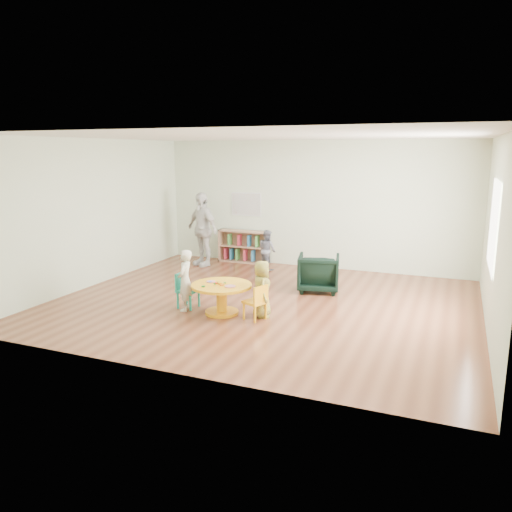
{
  "coord_description": "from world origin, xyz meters",
  "views": [
    {
      "loc": [
        2.99,
        -7.69,
        2.56
      ],
      "look_at": [
        -0.02,
        -0.3,
        0.88
      ],
      "focal_mm": 35.0,
      "sensor_mm": 36.0,
      "label": 1
    }
  ],
  "objects_px": {
    "activity_table": "(222,293)",
    "armchair": "(319,273)",
    "adult_caretaker": "(202,229)",
    "child_left": "(185,280)",
    "toddler": "(267,250)",
    "bookshelf": "(244,247)",
    "child_right": "(262,289)",
    "kid_chair_right": "(257,301)",
    "kid_chair_left": "(186,289)"
  },
  "relations": [
    {
      "from": "activity_table",
      "to": "adult_caretaker",
      "type": "relative_size",
      "value": 0.58
    },
    {
      "from": "adult_caretaker",
      "to": "armchair",
      "type": "bearing_deg",
      "value": 5.1
    },
    {
      "from": "kid_chair_right",
      "to": "kid_chair_left",
      "type": "bearing_deg",
      "value": 105.62
    },
    {
      "from": "kid_chair_right",
      "to": "activity_table",
      "type": "bearing_deg",
      "value": 104.95
    },
    {
      "from": "bookshelf",
      "to": "child_right",
      "type": "distance_m",
      "value": 4.01
    },
    {
      "from": "kid_chair_left",
      "to": "child_right",
      "type": "relative_size",
      "value": 0.65
    },
    {
      "from": "kid_chair_left",
      "to": "adult_caretaker",
      "type": "height_order",
      "value": "adult_caretaker"
    },
    {
      "from": "armchair",
      "to": "adult_caretaker",
      "type": "xyz_separation_m",
      "value": [
        -3.02,
        1.1,
        0.49
      ]
    },
    {
      "from": "kid_chair_left",
      "to": "bookshelf",
      "type": "distance_m",
      "value": 3.61
    },
    {
      "from": "adult_caretaker",
      "to": "kid_chair_right",
      "type": "bearing_deg",
      "value": -24.84
    },
    {
      "from": "child_left",
      "to": "toddler",
      "type": "relative_size",
      "value": 1.13
    },
    {
      "from": "child_left",
      "to": "kid_chair_left",
      "type": "bearing_deg",
      "value": -164.61
    },
    {
      "from": "toddler",
      "to": "armchair",
      "type": "bearing_deg",
      "value": 174.29
    },
    {
      "from": "bookshelf",
      "to": "adult_caretaker",
      "type": "relative_size",
      "value": 0.72
    },
    {
      "from": "kid_chair_left",
      "to": "child_right",
      "type": "xyz_separation_m",
      "value": [
        1.35,
        0.02,
        0.14
      ]
    },
    {
      "from": "activity_table",
      "to": "child_right",
      "type": "xyz_separation_m",
      "value": [
        0.66,
        0.09,
        0.12
      ]
    },
    {
      "from": "child_right",
      "to": "kid_chair_right",
      "type": "bearing_deg",
      "value": 149.63
    },
    {
      "from": "kid_chair_right",
      "to": "toddler",
      "type": "relative_size",
      "value": 0.63
    },
    {
      "from": "bookshelf",
      "to": "toddler",
      "type": "relative_size",
      "value": 1.36
    },
    {
      "from": "bookshelf",
      "to": "toddler",
      "type": "height_order",
      "value": "toddler"
    },
    {
      "from": "bookshelf",
      "to": "armchair",
      "type": "xyz_separation_m",
      "value": [
        2.29,
        -1.77,
        -0.02
      ]
    },
    {
      "from": "bookshelf",
      "to": "armchair",
      "type": "height_order",
      "value": "bookshelf"
    },
    {
      "from": "armchair",
      "to": "child_left",
      "type": "relative_size",
      "value": 0.76
    },
    {
      "from": "activity_table",
      "to": "armchair",
      "type": "distance_m",
      "value": 2.17
    },
    {
      "from": "activity_table",
      "to": "adult_caretaker",
      "type": "distance_m",
      "value": 3.58
    },
    {
      "from": "kid_chair_right",
      "to": "adult_caretaker",
      "type": "height_order",
      "value": "adult_caretaker"
    },
    {
      "from": "activity_table",
      "to": "child_left",
      "type": "relative_size",
      "value": 0.97
    },
    {
      "from": "toddler",
      "to": "adult_caretaker",
      "type": "height_order",
      "value": "adult_caretaker"
    },
    {
      "from": "kid_chair_right",
      "to": "armchair",
      "type": "distance_m",
      "value": 2.01
    },
    {
      "from": "activity_table",
      "to": "toddler",
      "type": "height_order",
      "value": "toddler"
    },
    {
      "from": "armchair",
      "to": "toddler",
      "type": "height_order",
      "value": "toddler"
    },
    {
      "from": "child_left",
      "to": "adult_caretaker",
      "type": "relative_size",
      "value": 0.6
    },
    {
      "from": "activity_table",
      "to": "kid_chair_right",
      "type": "bearing_deg",
      "value": -7.25
    },
    {
      "from": "child_left",
      "to": "bookshelf",
      "type": "bearing_deg",
      "value": 177.48
    },
    {
      "from": "kid_chair_right",
      "to": "armchair",
      "type": "relative_size",
      "value": 0.74
    },
    {
      "from": "bookshelf",
      "to": "adult_caretaker",
      "type": "bearing_deg",
      "value": -137.34
    },
    {
      "from": "child_right",
      "to": "adult_caretaker",
      "type": "relative_size",
      "value": 0.54
    },
    {
      "from": "armchair",
      "to": "toddler",
      "type": "xyz_separation_m",
      "value": [
        -1.5,
        1.25,
        0.1
      ]
    },
    {
      "from": "activity_table",
      "to": "bookshelf",
      "type": "distance_m",
      "value": 3.84
    },
    {
      "from": "armchair",
      "to": "adult_caretaker",
      "type": "distance_m",
      "value": 3.25
    },
    {
      "from": "kid_chair_right",
      "to": "child_left",
      "type": "height_order",
      "value": "child_left"
    },
    {
      "from": "activity_table",
      "to": "child_right",
      "type": "distance_m",
      "value": 0.67
    },
    {
      "from": "bookshelf",
      "to": "child_right",
      "type": "height_order",
      "value": "child_right"
    },
    {
      "from": "activity_table",
      "to": "kid_chair_right",
      "type": "height_order",
      "value": "kid_chair_right"
    },
    {
      "from": "kid_chair_right",
      "to": "child_right",
      "type": "bearing_deg",
      "value": 16.11
    },
    {
      "from": "kid_chair_right",
      "to": "armchair",
      "type": "height_order",
      "value": "armchair"
    },
    {
      "from": "kid_chair_left",
      "to": "bookshelf",
      "type": "bearing_deg",
      "value": -167.01
    },
    {
      "from": "armchair",
      "to": "child_left",
      "type": "distance_m",
      "value": 2.59
    },
    {
      "from": "activity_table",
      "to": "adult_caretaker",
      "type": "bearing_deg",
      "value": 123.01
    },
    {
      "from": "kid_chair_left",
      "to": "adult_caretaker",
      "type": "relative_size",
      "value": 0.35
    }
  ]
}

